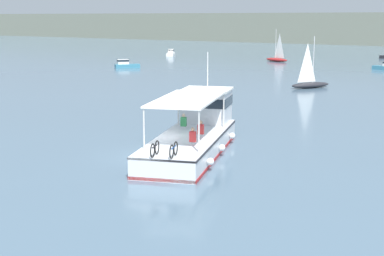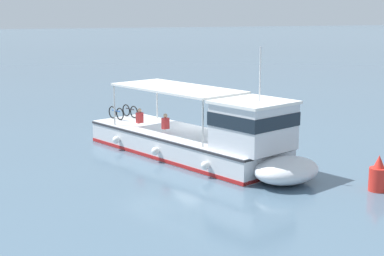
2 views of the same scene
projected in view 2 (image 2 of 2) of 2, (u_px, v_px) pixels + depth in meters
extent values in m
plane|color=slate|center=(201.00, 146.00, 29.13)|extent=(400.00, 400.00, 0.00)
cube|color=silver|center=(184.00, 144.00, 27.25)|extent=(6.89, 11.23, 1.10)
ellipsoid|color=silver|center=(287.00, 170.00, 22.73)|extent=(3.54, 3.12, 1.01)
cube|color=red|center=(184.00, 153.00, 27.34)|extent=(6.93, 11.24, 0.16)
cube|color=#2D2D33|center=(184.00, 134.00, 27.16)|extent=(6.95, 11.25, 0.10)
cube|color=silver|center=(253.00, 126.00, 23.74)|extent=(3.48, 3.41, 1.90)
cube|color=#19232D|center=(254.00, 118.00, 23.68)|extent=(3.55, 3.47, 0.56)
cube|color=white|center=(254.00, 102.00, 23.54)|extent=(3.68, 3.61, 0.12)
cube|color=white|center=(177.00, 88.00, 27.06)|extent=(5.17, 7.31, 0.10)
cylinder|color=silver|center=(247.00, 116.00, 25.79)|extent=(0.08, 0.08, 2.00)
cylinder|color=silver|center=(203.00, 124.00, 24.01)|extent=(0.08, 0.08, 2.00)
cylinder|color=silver|center=(157.00, 100.00, 30.53)|extent=(0.08, 0.08, 2.00)
cylinder|color=silver|center=(114.00, 105.00, 28.76)|extent=(0.08, 0.08, 2.00)
cylinder|color=silver|center=(260.00, 74.00, 23.09)|extent=(0.06, 0.06, 2.20)
sphere|color=white|center=(205.00, 166.00, 23.62)|extent=(0.36, 0.36, 0.36)
sphere|color=white|center=(155.00, 151.00, 26.03)|extent=(0.36, 0.36, 0.36)
sphere|color=white|center=(116.00, 140.00, 28.29)|extent=(0.36, 0.36, 0.36)
torus|color=black|center=(134.00, 112.00, 30.69)|extent=(0.29, 0.64, 0.66)
torus|color=black|center=(126.00, 110.00, 31.20)|extent=(0.29, 0.64, 0.66)
cylinder|color=#232328|center=(130.00, 109.00, 30.92)|extent=(0.31, 0.67, 0.06)
torus|color=black|center=(120.00, 114.00, 30.10)|extent=(0.29, 0.64, 0.66)
torus|color=black|center=(112.00, 112.00, 30.62)|extent=(0.29, 0.64, 0.66)
cylinder|color=#1E478C|center=(116.00, 111.00, 30.34)|extent=(0.31, 0.67, 0.06)
cube|color=red|center=(140.00, 118.00, 28.32)|extent=(0.38, 0.32, 0.52)
sphere|color=tan|center=(139.00, 110.00, 28.25)|extent=(0.20, 0.20, 0.20)
cube|color=red|center=(165.00, 123.00, 26.90)|extent=(0.38, 0.32, 0.52)
sphere|color=tan|center=(165.00, 116.00, 26.83)|extent=(0.20, 0.20, 0.20)
cube|color=#338C4C|center=(217.00, 125.00, 26.41)|extent=(0.38, 0.32, 0.52)
sphere|color=beige|center=(217.00, 118.00, 26.34)|extent=(0.20, 0.20, 0.20)
cylinder|color=red|center=(378.00, 179.00, 21.85)|extent=(0.70, 0.70, 0.90)
cone|color=red|center=(379.00, 162.00, 21.71)|extent=(0.42, 0.42, 0.50)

